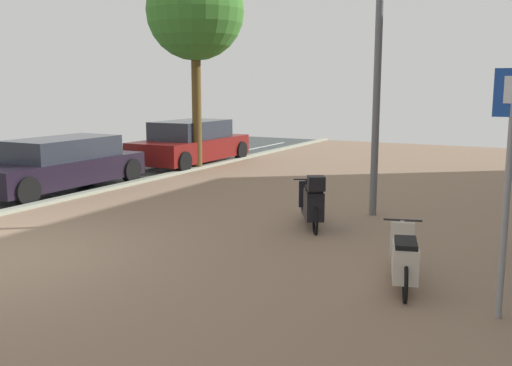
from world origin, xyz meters
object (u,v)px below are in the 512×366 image
(parking_sign, at_px, (509,169))
(street_tree, at_px, (195,12))
(scooter_near, at_px, (313,203))
(lamp_post, at_px, (379,24))
(scooter_mid, at_px, (404,260))
(parked_car_near, at_px, (60,165))
(parked_car_far, at_px, (191,143))

(parking_sign, distance_m, street_tree, 12.67)
(scooter_near, height_order, lamp_post, lamp_post)
(scooter_mid, xyz_separation_m, lamp_post, (-1.53, 3.90, 3.27))
(parked_car_near, xyz_separation_m, parking_sign, (10.27, -3.65, 1.04))
(scooter_mid, relative_size, parked_car_near, 0.39)
(scooter_mid, distance_m, parking_sign, 1.80)
(parking_sign, relative_size, street_tree, 0.44)
(parked_car_near, height_order, parked_car_far, parked_car_far)
(scooter_mid, xyz_separation_m, parked_car_far, (-8.92, 8.57, 0.30))
(scooter_near, bearing_deg, lamp_post, 66.83)
(parked_car_near, bearing_deg, street_tree, 77.10)
(street_tree, bearing_deg, lamp_post, -29.85)
(scooter_near, distance_m, parked_car_far, 9.15)
(parked_car_near, height_order, street_tree, street_tree)
(scooter_near, height_order, parked_car_near, parked_car_near)
(parking_sign, height_order, street_tree, street_tree)
(parked_car_near, xyz_separation_m, lamp_post, (7.58, 0.73, 3.03))
(parking_sign, xyz_separation_m, street_tree, (-9.24, 8.14, 2.97))
(parked_car_near, distance_m, lamp_post, 8.19)
(scooter_near, height_order, street_tree, street_tree)
(street_tree, bearing_deg, scooter_near, -41.94)
(scooter_near, distance_m, scooter_mid, 3.23)
(parked_car_far, xyz_separation_m, street_tree, (0.84, -0.91, 3.96))
(parking_sign, distance_m, lamp_post, 5.51)
(scooter_mid, relative_size, lamp_post, 0.26)
(scooter_mid, xyz_separation_m, parking_sign, (1.16, -0.48, 1.29))
(street_tree, bearing_deg, scooter_mid, -43.46)
(scooter_mid, bearing_deg, scooter_near, 132.79)
(parked_car_far, bearing_deg, scooter_near, -42.66)
(parked_car_far, bearing_deg, street_tree, -47.31)
(scooter_near, xyz_separation_m, parked_car_near, (-6.92, 0.80, 0.15))
(parked_car_far, bearing_deg, parked_car_near, -92.05)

